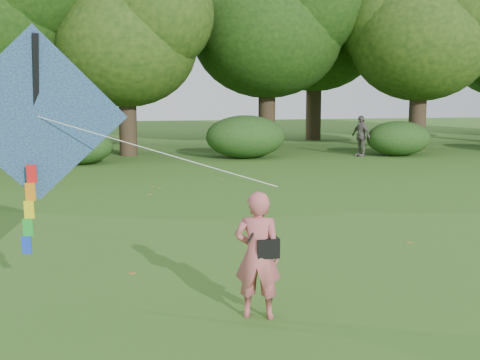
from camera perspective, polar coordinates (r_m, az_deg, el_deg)
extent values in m
plane|color=#265114|center=(8.72, 6.24, -11.66)|extent=(100.00, 100.00, 0.00)
imported|color=#C15A5E|center=(7.97, 1.69, -7.12)|extent=(0.72, 0.60, 1.71)
imported|color=#68605C|center=(27.61, 11.38, 4.12)|extent=(0.79, 1.16, 1.83)
cube|color=black|center=(7.94, 2.59, -6.41)|extent=(0.30, 0.20, 0.26)
cylinder|color=black|center=(7.82, 1.77, -4.15)|extent=(0.33, 0.14, 0.47)
cube|color=#23559A|center=(8.95, -18.79, 5.77)|extent=(2.53, 0.56, 2.49)
cube|color=black|center=(8.98, -18.77, 5.78)|extent=(0.26, 0.73, 2.24)
cylinder|color=white|center=(8.19, -8.36, 2.84)|extent=(3.13, 1.48, 0.89)
cube|color=red|center=(9.05, -19.15, 0.56)|extent=(0.14, 0.06, 0.26)
cube|color=orange|center=(9.09, -19.26, -1.07)|extent=(0.14, 0.06, 0.26)
cube|color=yellow|center=(9.14, -19.36, -2.68)|extent=(0.14, 0.06, 0.26)
cube|color=green|center=(9.20, -19.47, -4.27)|extent=(0.14, 0.06, 0.26)
cube|color=blue|center=(9.26, -19.57, -5.84)|extent=(0.14, 0.06, 0.26)
cylinder|color=#3A2D1E|center=(27.81, -10.59, 5.53)|extent=(0.80, 0.80, 3.15)
ellipsoid|color=#1E3F11|center=(27.84, -10.78, 12.40)|extent=(6.40, 6.40, 5.44)
cylinder|color=#3A2D1E|center=(30.73, 2.56, 6.44)|extent=(0.86, 0.86, 3.67)
ellipsoid|color=#1E3F11|center=(30.83, 2.61, 13.76)|extent=(7.60, 7.60, 6.46)
cylinder|color=#3A2D1E|center=(30.94, 16.47, 5.89)|extent=(0.83, 0.83, 3.43)
ellipsoid|color=#1E3F11|center=(30.99, 16.76, 12.52)|extent=(6.80, 6.80, 5.78)
cylinder|color=#3A2D1E|center=(35.37, -15.75, 6.28)|extent=(0.84, 0.84, 3.50)
ellipsoid|color=#1E3F11|center=(35.43, -16.00, 12.22)|extent=(7.00, 7.00, 5.95)
cylinder|color=#3A2D1E|center=(36.18, 6.99, 7.00)|extent=(0.90, 0.90, 4.02)
ellipsoid|color=#1E3F11|center=(36.30, 7.11, 13.57)|extent=(7.80, 7.80, 6.63)
ellipsoid|color=#264919|center=(25.01, -14.98, 3.07)|extent=(2.66, 2.09, 1.42)
ellipsoid|color=#264919|center=(26.34, 0.52, 4.12)|extent=(3.50, 2.75, 1.88)
ellipsoid|color=#264919|center=(28.21, 14.80, 3.83)|extent=(2.94, 2.31, 1.58)
cube|color=olive|center=(19.86, -19.31, -0.56)|extent=(0.12, 0.08, 0.01)
cube|color=olive|center=(18.60, -7.69, -0.75)|extent=(0.14, 0.13, 0.01)
cube|color=olive|center=(10.18, -10.15, -8.70)|extent=(0.14, 0.12, 0.01)
cube|color=olive|center=(20.28, -1.77, 0.10)|extent=(0.11, 0.14, 0.01)
cube|color=olive|center=(18.91, -8.32, -0.60)|extent=(0.14, 0.14, 0.01)
cube|color=olive|center=(12.41, 15.79, -5.74)|extent=(0.14, 0.13, 0.01)
cube|color=olive|center=(17.53, -8.61, -1.34)|extent=(0.13, 0.10, 0.01)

